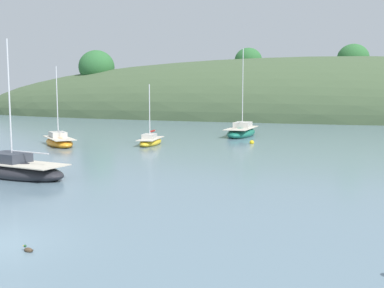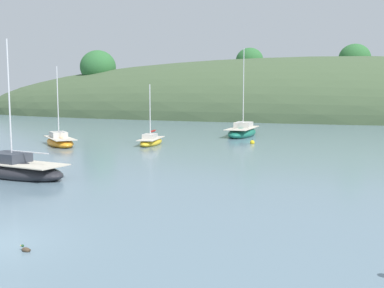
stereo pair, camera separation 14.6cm
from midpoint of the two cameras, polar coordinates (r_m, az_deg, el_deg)
The scene contains 7 objects.
far_shoreline_hill at distance 92.70m, azimuth 12.50°, elevation 3.25°, with size 150.00×36.00×25.93m.
sailboat_teal_outer at distance 44.97m, azimuth -16.01°, elevation 0.31°, with size 5.94×5.66×7.61m.
sailboat_cream_ketch at distance 52.80m, azimuth 6.33°, elevation 1.49°, with size 2.71×7.93×10.20m.
sailboat_orange_cutter at distance 29.13m, azimuth -20.88°, elevation -3.00°, with size 7.37×3.46×8.31m.
sailboat_yellow_far at distance 43.99m, azimuth -5.02°, elevation 0.35°, with size 2.51×5.25×5.90m.
mooring_buoy_inner at distance 45.03m, azimuth 7.59°, elevation 0.19°, with size 0.44×0.44×0.54m.
duck_lead at distance 15.70m, azimuth -19.67°, elevation -12.24°, with size 0.43×0.23×0.24m.
Camera 2 is at (11.15, -11.58, 4.98)m, focal length 42.98 mm.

